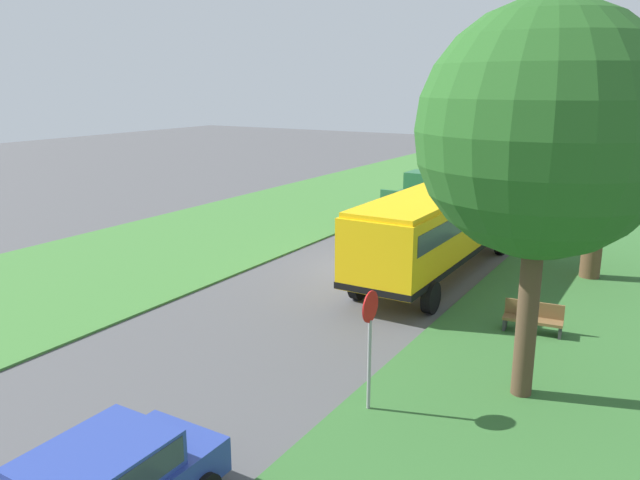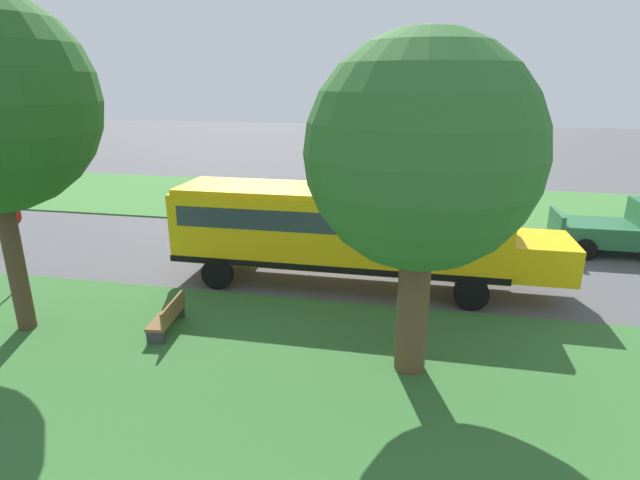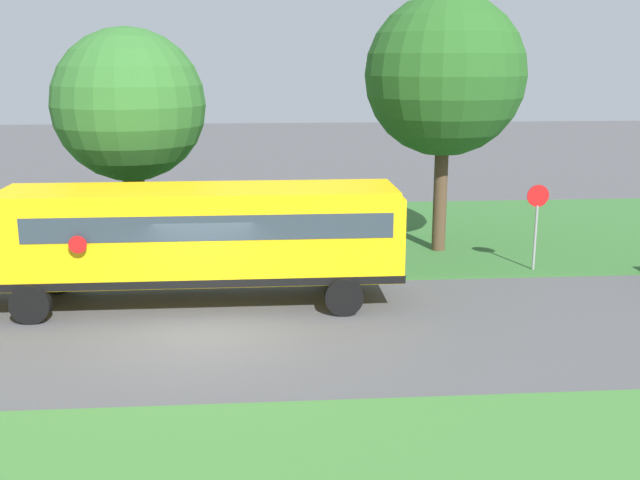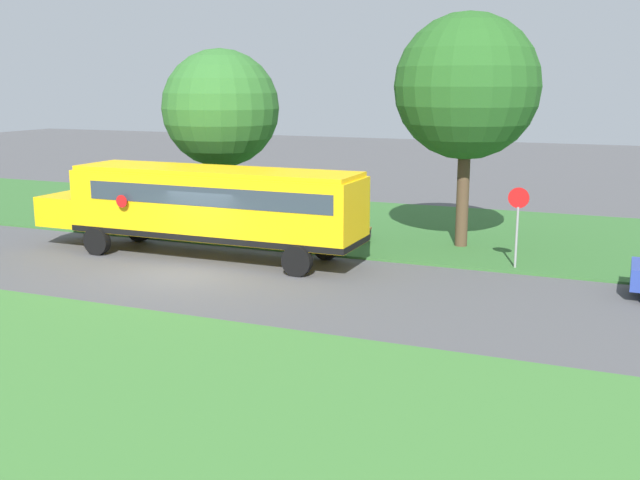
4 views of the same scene
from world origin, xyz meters
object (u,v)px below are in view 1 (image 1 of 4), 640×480
at_px(stop_sign, 370,337).
at_px(park_bench, 533,318).
at_px(oak_tree_beside_bus, 607,141).
at_px(pickup_truck, 420,192).
at_px(oak_tree_roadside_mid, 548,136).
at_px(school_bus, 440,223).

xyz_separation_m(stop_sign, park_bench, (-2.04, -6.19, -1.26)).
xyz_separation_m(oak_tree_beside_bus, stop_sign, (2.70, 12.55, -3.21)).
height_order(oak_tree_beside_bus, park_bench, oak_tree_beside_bus).
height_order(pickup_truck, oak_tree_roadside_mid, oak_tree_roadside_mid).
relative_size(oak_tree_roadside_mid, park_bench, 5.19).
height_order(school_bus, oak_tree_beside_bus, oak_tree_beside_bus).
bearing_deg(oak_tree_beside_bus, oak_tree_roadside_mid, 90.25).
distance_m(pickup_truck, park_bench, 17.33).
distance_m(pickup_truck, stop_sign, 22.03).
distance_m(oak_tree_roadside_mid, park_bench, 6.64).
height_order(pickup_truck, stop_sign, stop_sign).
distance_m(oak_tree_roadside_mid, stop_sign, 5.48).
xyz_separation_m(oak_tree_roadside_mid, stop_sign, (2.75, 2.36, -4.11)).
bearing_deg(pickup_truck, stop_sign, 109.36).
distance_m(school_bus, park_bench, 6.12).
relative_size(school_bus, oak_tree_beside_bus, 1.67).
distance_m(oak_tree_beside_bus, oak_tree_roadside_mid, 10.23).
relative_size(oak_tree_beside_bus, park_bench, 4.52).
bearing_deg(pickup_truck, park_bench, 122.62).
distance_m(school_bus, oak_tree_beside_bus, 6.27).
bearing_deg(oak_tree_roadside_mid, stop_sign, 40.62).
distance_m(pickup_truck, oak_tree_beside_bus, 13.52).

